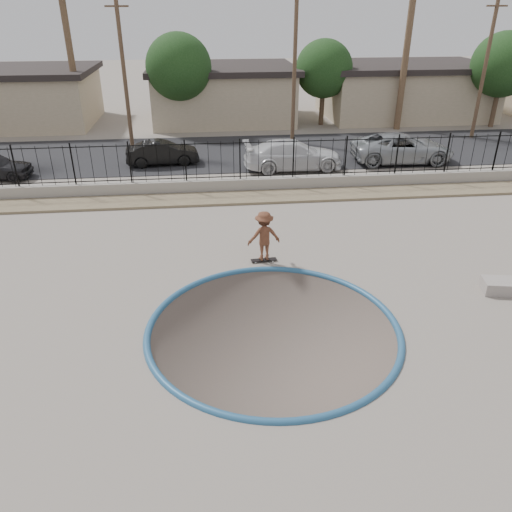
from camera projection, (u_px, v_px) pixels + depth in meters
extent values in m
cube|color=gray|center=(238.00, 200.00, 25.70)|extent=(120.00, 120.00, 2.20)
torus|color=#27577E|center=(273.00, 329.00, 13.69)|extent=(7.04, 7.04, 0.20)
cube|color=#897A5A|center=(242.00, 198.00, 22.70)|extent=(42.00, 1.60, 0.11)
cube|color=gray|center=(240.00, 185.00, 23.56)|extent=(42.00, 0.45, 0.60)
cube|color=black|center=(240.00, 176.00, 23.37)|extent=(40.00, 0.04, 0.03)
cube|color=black|center=(240.00, 143.00, 22.65)|extent=(40.00, 0.04, 0.04)
cube|color=black|center=(231.00, 153.00, 29.62)|extent=(90.00, 8.00, 0.04)
cube|color=tan|center=(14.00, 100.00, 35.80)|extent=(11.00, 8.00, 3.50)
cube|color=black|center=(8.00, 71.00, 34.92)|extent=(11.60, 8.60, 0.40)
cube|color=tan|center=(223.00, 96.00, 37.24)|extent=(10.00, 8.00, 3.50)
cube|color=black|center=(222.00, 68.00, 36.35)|extent=(10.60, 8.60, 0.40)
cube|color=tan|center=(404.00, 92.00, 38.58)|extent=(12.00, 8.00, 3.50)
cube|color=black|center=(407.00, 66.00, 37.70)|extent=(12.60, 8.60, 0.40)
cylinder|color=brown|center=(72.00, 62.00, 32.82)|extent=(0.44, 0.44, 9.00)
cylinder|color=brown|center=(406.00, 53.00, 32.93)|extent=(0.44, 0.44, 10.00)
cylinder|color=#473323|center=(124.00, 70.00, 28.78)|extent=(0.24, 0.24, 9.00)
cube|color=#473323|center=(117.00, 6.00, 27.27)|extent=(1.30, 0.10, 0.10)
cylinder|color=#473323|center=(295.00, 63.00, 29.62)|extent=(0.24, 0.24, 9.50)
cylinder|color=#473323|center=(485.00, 65.00, 30.88)|extent=(0.24, 0.24, 9.00)
cube|color=#473323|center=(497.00, 6.00, 29.38)|extent=(1.30, 0.10, 0.10)
cylinder|color=#473323|center=(181.00, 109.00, 33.97)|extent=(0.34, 0.34, 3.00)
sphere|color=#143311|center=(179.00, 67.00, 32.74)|extent=(4.32, 4.32, 4.32)
cylinder|color=#473323|center=(322.00, 105.00, 35.87)|extent=(0.34, 0.34, 2.75)
sphere|color=#143311|center=(324.00, 69.00, 34.74)|extent=(3.96, 3.96, 3.96)
cylinder|color=#473323|center=(495.00, 105.00, 35.19)|extent=(0.34, 0.34, 3.00)
sphere|color=#143311|center=(504.00, 65.00, 33.96)|extent=(4.32, 4.32, 4.32)
imported|color=brown|center=(264.00, 239.00, 16.86)|extent=(1.20, 0.79, 1.74)
cube|color=black|center=(264.00, 260.00, 17.22)|extent=(0.90, 0.28, 0.02)
cylinder|color=silver|center=(256.00, 262.00, 17.12)|extent=(0.06, 0.04, 0.06)
cylinder|color=silver|center=(255.00, 260.00, 17.27)|extent=(0.06, 0.04, 0.06)
cylinder|color=silver|center=(273.00, 261.00, 17.21)|extent=(0.06, 0.04, 0.06)
cylinder|color=silver|center=(272.00, 259.00, 17.36)|extent=(0.06, 0.04, 0.06)
cube|color=gray|center=(509.00, 287.00, 15.34)|extent=(1.71, 1.00, 0.40)
imported|color=black|center=(162.00, 153.00, 27.18)|extent=(4.00, 1.73, 1.28)
imported|color=silver|center=(293.00, 155.00, 26.37)|extent=(5.30, 2.33, 1.51)
imported|color=#999EA1|center=(402.00, 148.00, 27.55)|extent=(5.65, 2.75, 1.55)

